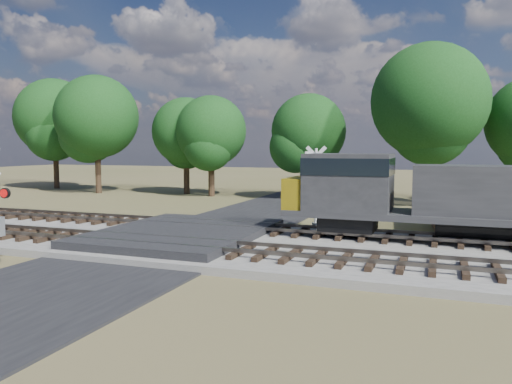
% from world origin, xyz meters
% --- Properties ---
extents(ground, '(160.00, 160.00, 0.00)m').
position_xyz_m(ground, '(0.00, 0.00, 0.00)').
color(ground, '#4D4E29').
rests_on(ground, ground).
extents(ballast_bed, '(140.00, 10.00, 0.30)m').
position_xyz_m(ballast_bed, '(10.00, 0.50, 0.15)').
color(ballast_bed, gray).
rests_on(ballast_bed, ground).
extents(road, '(7.00, 60.00, 0.08)m').
position_xyz_m(road, '(0.00, 0.00, 0.04)').
color(road, black).
rests_on(road, ground).
extents(crossing_panel, '(7.00, 9.00, 0.62)m').
position_xyz_m(crossing_panel, '(0.00, 0.50, 0.32)').
color(crossing_panel, '#262628').
rests_on(crossing_panel, ground).
extents(track_near, '(140.00, 2.60, 0.33)m').
position_xyz_m(track_near, '(3.12, -2.00, 0.41)').
color(track_near, black).
rests_on(track_near, ballast_bed).
extents(track_far, '(140.00, 2.60, 0.33)m').
position_xyz_m(track_far, '(3.12, 3.00, 0.41)').
color(track_far, black).
rests_on(track_far, ballast_bed).
extents(crossing_signal_far, '(1.80, 0.41, 4.47)m').
position_xyz_m(crossing_signal_far, '(4.77, 6.46, 1.86)').
color(crossing_signal_far, silver).
rests_on(crossing_signal_far, ground).
extents(equipment_shed, '(4.33, 4.33, 2.72)m').
position_xyz_m(equipment_shed, '(12.70, 8.24, 1.38)').
color(equipment_shed, '#41301C').
rests_on(equipment_shed, ground).
extents(treeline, '(76.06, 12.10, 11.84)m').
position_xyz_m(treeline, '(2.91, 20.80, 6.65)').
color(treeline, black).
rests_on(treeline, ground).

